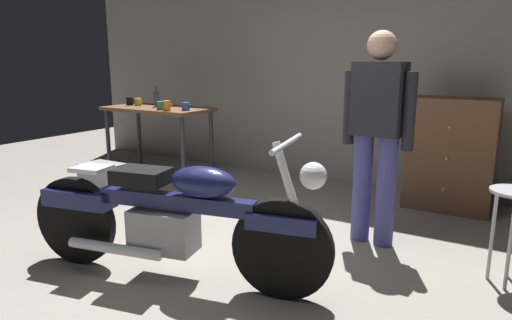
{
  "coord_description": "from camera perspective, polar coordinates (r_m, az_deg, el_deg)",
  "views": [
    {
      "loc": [
        1.86,
        -2.44,
        1.46
      ],
      "look_at": [
        -0.03,
        0.7,
        0.65
      ],
      "focal_mm": 32.16,
      "sensor_mm": 36.0,
      "label": 1
    }
  ],
  "objects": [
    {
      "name": "mug_yellow_tall",
      "position": [
        5.87,
        -14.45,
        7.02
      ],
      "size": [
        0.11,
        0.08,
        0.09
      ],
      "color": "yellow",
      "rests_on": "workbench"
    },
    {
      "name": "mug_black_matte",
      "position": [
        5.96,
        -15.42,
        7.09
      ],
      "size": [
        0.12,
        0.08,
        0.1
      ],
      "color": "black",
      "rests_on": "workbench"
    },
    {
      "name": "motorcycle",
      "position": [
        3.09,
        -10.44,
        -6.83
      ],
      "size": [
        2.16,
        0.78,
        1.0
      ],
      "rotation": [
        0.0,
        0.0,
        0.21
      ],
      "color": "black",
      "rests_on": "ground_plane"
    },
    {
      "name": "bottle",
      "position": [
        5.68,
        -12.26,
        7.49
      ],
      "size": [
        0.06,
        0.06,
        0.24
      ],
      "color": "#3F4C59",
      "rests_on": "workbench"
    },
    {
      "name": "mug_orange_travel",
      "position": [
        5.19,
        -11.01,
        6.66
      ],
      "size": [
        0.11,
        0.08,
        0.11
      ],
      "color": "orange",
      "rests_on": "workbench"
    },
    {
      "name": "person_standing",
      "position": [
        3.67,
        14.83,
        3.68
      ],
      "size": [
        0.57,
        0.25,
        1.67
      ],
      "rotation": [
        0.0,
        0.0,
        3.05
      ],
      "color": "#4D4D96",
      "rests_on": "ground_plane"
    },
    {
      "name": "storage_bin",
      "position": [
        5.32,
        -18.51,
        -2.25
      ],
      "size": [
        0.44,
        0.32,
        0.34
      ],
      "primitive_type": "cube",
      "color": "gray",
      "rests_on": "ground_plane"
    },
    {
      "name": "workbench",
      "position": [
        5.61,
        -12.11,
        5.28
      ],
      "size": [
        1.3,
        0.64,
        0.9
      ],
      "color": "brown",
      "rests_on": "ground_plane"
    },
    {
      "name": "back_wall",
      "position": [
        5.56,
        11.89,
        13.11
      ],
      "size": [
        8.0,
        0.12,
        3.1
      ],
      "primitive_type": "cube",
      "color": "gray",
      "rests_on": "ground_plane"
    },
    {
      "name": "wooden_dresser",
      "position": [
        4.86,
        23.06,
        0.66
      ],
      "size": [
        0.8,
        0.47,
        1.1
      ],
      "color": "brown",
      "rests_on": "ground_plane"
    },
    {
      "name": "mug_blue_enamel",
      "position": [
        5.19,
        -8.72,
        6.61
      ],
      "size": [
        0.12,
        0.09,
        0.09
      ],
      "color": "#2D51AD",
      "rests_on": "workbench"
    },
    {
      "name": "ground_plane",
      "position": [
        3.4,
        -5.77,
        -13.06
      ],
      "size": [
        12.0,
        12.0,
        0.0
      ],
      "primitive_type": "plane",
      "color": "gray"
    },
    {
      "name": "mug_green_speckled",
      "position": [
        5.32,
        -11.78,
        6.64
      ],
      "size": [
        0.12,
        0.08,
        0.09
      ],
      "color": "#3D7F4C",
      "rests_on": "workbench"
    }
  ]
}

